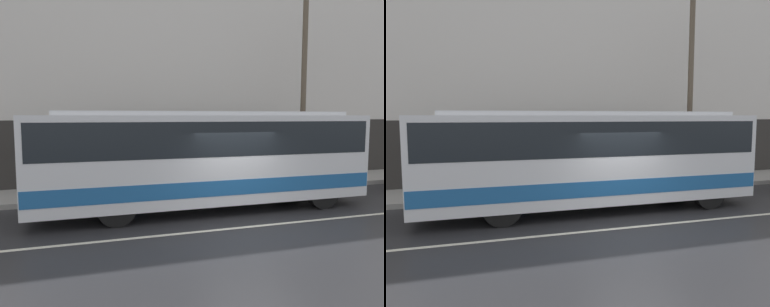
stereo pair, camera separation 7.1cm
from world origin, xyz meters
TOP-DOWN VIEW (x-y plane):
  - ground_plane at (0.00, 0.00)m, footprint 60.00×60.00m
  - sidewalk at (0.00, 5.33)m, footprint 60.00×2.65m
  - building_facade at (0.00, 6.79)m, footprint 60.00×0.35m
  - lane_stripe at (0.00, 0.00)m, footprint 54.00×0.14m
  - transit_bus at (-0.52, 2.21)m, footprint 10.55×2.52m
  - utility_pole_near at (4.68, 4.60)m, footprint 0.22×0.22m
  - pedestrian_waiting at (-2.16, 4.66)m, footprint 0.36×0.36m

SIDE VIEW (x-z plane):
  - ground_plane at x=0.00m, z-range 0.00..0.00m
  - lane_stripe at x=0.00m, z-range 0.00..0.01m
  - sidewalk at x=0.00m, z-range 0.00..0.18m
  - pedestrian_waiting at x=-2.16m, z-range 0.12..1.79m
  - transit_bus at x=-0.52m, z-range 0.20..3.30m
  - utility_pole_near at x=4.68m, z-range 0.18..7.62m
  - building_facade at x=0.00m, z-range -0.20..11.19m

